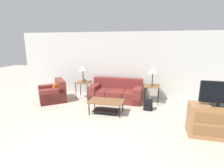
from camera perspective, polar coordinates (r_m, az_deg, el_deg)
name	(u,v)px	position (r m, az deg, el deg)	size (l,w,h in m)	color
wall_back	(121,65)	(7.10, 2.98, 6.21)	(8.85, 0.06, 2.60)	silver
couch	(116,93)	(6.78, 1.37, -2.82)	(1.99, 0.98, 0.82)	maroon
armchair	(53,93)	(7.07, -18.62, -2.89)	(1.35, 1.36, 0.80)	maroon
coffee_table	(106,104)	(5.54, -1.87, -6.49)	(1.09, 0.63, 0.41)	brown
side_table_left	(83,83)	(7.10, -9.30, 0.20)	(0.56, 0.53, 0.65)	brown
side_table_right	(152,87)	(6.54, 12.92, -1.11)	(0.56, 0.53, 0.65)	brown
table_lamp_left	(83,68)	(6.99, -9.50, 5.17)	(0.35, 0.35, 0.68)	#472D1E
table_lamp_right	(153,71)	(6.42, 13.21, 4.27)	(0.35, 0.35, 0.68)	#472D1E
tv_console	(216,121)	(4.87, 30.72, -10.39)	(1.21, 0.55, 0.77)	#A87042
television	(220,93)	(4.65, 31.74, -2.51)	(0.85, 0.20, 0.58)	black
backpack	(148,105)	(5.96, 11.68, -6.64)	(0.30, 0.28, 0.36)	black
picture_frame	(85,81)	(6.97, -8.94, 1.07)	(0.10, 0.04, 0.13)	#4C3828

